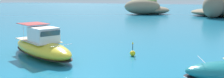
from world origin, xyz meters
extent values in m
ellipsoid|color=#756651|center=(6.74, 68.10, 3.36)|extent=(7.09, 9.03, 6.73)
ellipsoid|color=#84755B|center=(6.66, 77.57, 1.17)|extent=(18.51, 19.46, 2.34)
ellipsoid|color=#9E8966|center=(-16.04, 78.89, 3.05)|extent=(10.25, 10.85, 6.10)
ellipsoid|color=#84755B|center=(-16.18, 73.79, 2.65)|extent=(14.22, 11.91, 5.30)
ellipsoid|color=#84755B|center=(-12.93, 77.38, 1.36)|extent=(13.13, 12.51, 2.73)
ellipsoid|color=olive|center=(-16.15, 75.92, 4.73)|extent=(9.04, 8.22, 1.31)
cylinder|color=silver|center=(8.08, 10.10, 1.70)|extent=(0.67, 1.93, 0.04)
ellipsoid|color=yellow|center=(-7.08, 11.48, 0.86)|extent=(10.47, 6.88, 1.72)
ellipsoid|color=black|center=(-7.08, 11.48, 0.47)|extent=(10.68, 7.02, 0.21)
cube|color=#C6B793|center=(-7.77, 11.79, 1.59)|extent=(6.13, 4.62, 0.06)
cube|color=silver|center=(-6.62, 11.28, 2.33)|extent=(3.45, 3.09, 1.42)
cube|color=#2D4756|center=(-5.30, 10.69, 2.47)|extent=(1.09, 1.93, 0.75)
cylinder|color=silver|center=(-3.47, 9.88, 1.77)|extent=(0.90, 1.95, 0.04)
cube|color=maroon|center=(-8.69, 12.20, 3.21)|extent=(3.73, 3.39, 0.04)
cylinder|color=silver|center=(-8.26, 13.17, 2.40)|extent=(0.03, 0.03, 1.62)
cylinder|color=silver|center=(-9.13, 11.23, 2.40)|extent=(0.03, 0.03, 1.62)
sphere|color=yellow|center=(1.14, 15.52, 0.28)|extent=(0.56, 0.56, 0.56)
cylinder|color=black|center=(1.14, 15.52, 0.78)|extent=(0.06, 0.06, 1.00)
cone|color=yellow|center=(1.14, 15.52, 1.38)|extent=(0.20, 0.20, 0.20)
camera|label=1|loc=(9.18, -7.27, 5.94)|focal=38.89mm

